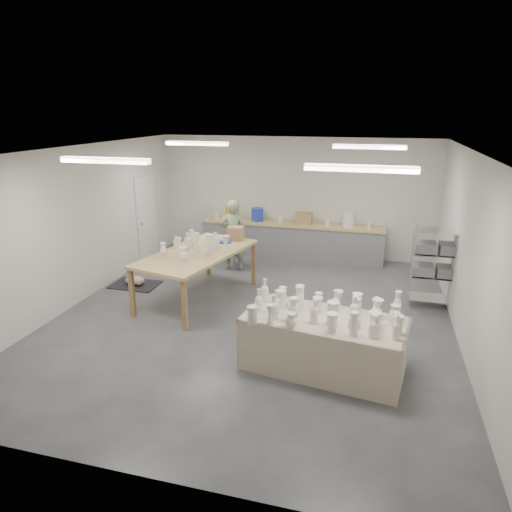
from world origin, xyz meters
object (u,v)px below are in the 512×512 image
(work_table, at_px, (201,251))
(potter, at_px, (233,235))
(drying_table, at_px, (324,341))
(red_stool, at_px, (237,254))

(work_table, xyz_separation_m, potter, (0.11, 1.78, -0.13))
(drying_table, bearing_deg, work_table, 151.29)
(potter, bearing_deg, red_stool, -102.77)
(potter, bearing_deg, work_table, 73.84)
(work_table, bearing_deg, potter, 99.53)
(drying_table, height_order, red_stool, drying_table)
(potter, distance_m, red_stool, 0.61)
(drying_table, distance_m, potter, 4.63)
(potter, relative_size, red_stool, 3.59)
(drying_table, relative_size, potter, 1.44)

